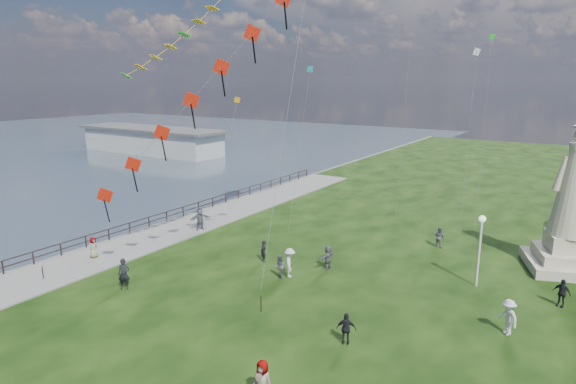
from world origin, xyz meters
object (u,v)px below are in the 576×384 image
Objects in this scene: person_2 at (290,263)px; person_3 at (346,329)px; lamppost at (481,236)px; statue at (571,217)px; person_9 at (562,293)px; person_0 at (124,274)px; person_6 at (264,251)px; person_10 at (93,249)px; person_7 at (439,237)px; person_1 at (279,267)px; person_5 at (200,220)px; pier_pavilion at (151,140)px; person_4 at (263,381)px; person_11 at (328,257)px; person_8 at (508,317)px.

person_2 reaches higher than person_3.
statue is at bearing 54.15° from lamppost.
person_2 reaches higher than person_9.
person_0 is 1.20× the size of person_3.
person_10 is at bearing -126.85° from person_6.
person_2 is 12.58m from person_7.
person_6 is at bearing -149.40° from person_9.
person_1 is at bearing 79.18° from person_7.
person_10 is at bearing -157.45° from lamppost.
person_3 is (7.00, -4.70, 0.00)m from person_1.
person_0 is at bearing -133.21° from person_5.
person_3 reaches higher than person_7.
pier_pavilion is 15.77× the size of person_0.
person_1 is 13.52m from person_10.
person_6 is at bearing 33.69° from person_2.
lamppost is 2.54× the size of person_4.
person_9 is 0.99× the size of person_11.
pier_pavilion is at bearing 154.63° from lamppost.
person_8 is at bearing -92.90° from person_9.
person_2 reaches higher than person_7.
person_2 reaches higher than person_10.
pier_pavilion is at bearing -164.10° from person_1.
person_8 reaches higher than person_6.
person_7 is (0.61, 21.71, -0.10)m from person_4.
pier_pavilion is 15.79× the size of person_5.
person_10 is at bearing 58.41° from person_7.
person_9 is at bearing -3.00° from lamppost.
person_5 is at bearing 143.57° from person_4.
person_7 is 0.99× the size of person_9.
person_1 is (50.81, -34.74, -1.05)m from pier_pavilion.
person_4 is 1.10× the size of person_9.
person_7 is at bearing 123.96° from lamppost.
person_5 reaches higher than person_6.
statue is at bearing 122.74° from person_8.
pier_pavilion reaches higher than person_9.
lamppost reaches higher than person_8.
statue is 5.38× the size of person_4.
person_6 is 0.96× the size of person_11.
pier_pavilion reaches higher than person_10.
statue is at bearing -48.72° from person_5.
person_8 is at bearing -16.25° from person_0.
person_11 is (1.39, 2.49, -0.14)m from person_2.
person_9 is 13.62m from person_11.
person_11 is at bearing 79.12° from person_7.
person_0 is 9.26m from person_6.
pier_pavilion is at bearing 79.19° from person_5.
lamppost reaches higher than person_10.
person_5 reaches higher than person_8.
lamppost is 2.37× the size of person_2.
pier_pavilion is 49.96m from person_5.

